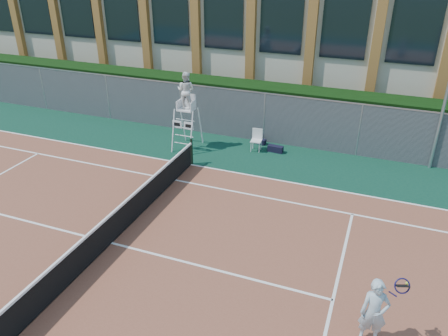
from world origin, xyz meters
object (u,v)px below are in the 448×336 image
(plastic_chair, at_px, (257,138))
(steel_pole, at_px, (441,118))
(umpire_chair, at_px, (186,93))
(tennis_player, at_px, (374,312))

(plastic_chair, bearing_deg, steel_pole, 7.38)
(umpire_chair, distance_m, tennis_player, 11.53)
(umpire_chair, bearing_deg, steel_pole, 9.70)
(steel_pole, distance_m, umpire_chair, 9.83)
(plastic_chair, distance_m, tennis_player, 10.25)
(plastic_chair, bearing_deg, umpire_chair, -164.86)
(umpire_chair, relative_size, tennis_player, 2.00)
(steel_pole, height_order, tennis_player, steel_pole)
(plastic_chair, bearing_deg, tennis_player, -58.72)
(umpire_chair, distance_m, plastic_chair, 3.49)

